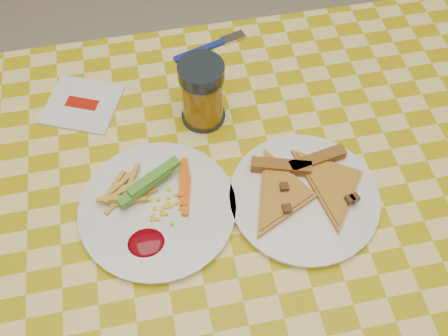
{
  "coord_description": "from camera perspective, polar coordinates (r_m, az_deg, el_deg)",
  "views": [
    {
      "loc": [
        -0.07,
        -0.36,
        1.46
      ],
      "look_at": [
        0.01,
        0.08,
        0.78
      ],
      "focal_mm": 40.0,
      "sensor_mm": 36.0,
      "label": 1
    }
  ],
  "objects": [
    {
      "name": "plate_right",
      "position": [
        0.81,
        9.1,
        -3.41
      ],
      "size": [
        0.28,
        0.28,
        0.01
      ],
      "primitive_type": "cylinder",
      "rotation": [
        0.0,
        0.0,
        0.24
      ],
      "color": "white",
      "rests_on": "table"
    },
    {
      "name": "fork",
      "position": [
        1.02,
        -1.52,
        13.77
      ],
      "size": [
        0.15,
        0.06,
        0.01
      ],
      "rotation": [
        0.0,
        0.0,
        0.3
      ],
      "color": "navy",
      "rests_on": "table"
    },
    {
      "name": "fries_veggies",
      "position": [
        0.79,
        -8.45,
        -3.32
      ],
      "size": [
        0.17,
        0.16,
        0.04
      ],
      "color": "#E5BA49",
      "rests_on": "plate_left"
    },
    {
      "name": "napkin",
      "position": [
        0.95,
        -15.89,
        7.01
      ],
      "size": [
        0.16,
        0.16,
        0.01
      ],
      "rotation": [
        0.0,
        0.0,
        -0.4
      ],
      "color": "white",
      "rests_on": "table"
    },
    {
      "name": "ground",
      "position": [
        1.51,
        0.03,
        -18.65
      ],
      "size": [
        8.0,
        8.0,
        0.0
      ],
      "primitive_type": "plane",
      "color": "beige",
      "rests_on": "ground"
    },
    {
      "name": "plate_left",
      "position": [
        0.8,
        -7.57,
        -4.72
      ],
      "size": [
        0.25,
        0.25,
        0.01
      ],
      "primitive_type": "cylinder",
      "rotation": [
        0.0,
        0.0,
        -0.0
      ],
      "color": "white",
      "rests_on": "table"
    },
    {
      "name": "table",
      "position": [
        0.86,
        0.05,
        -7.68
      ],
      "size": [
        1.28,
        0.88,
        0.76
      ],
      "color": "silver",
      "rests_on": "ground"
    },
    {
      "name": "drink_glass",
      "position": [
        0.86,
        -2.51,
        8.51
      ],
      "size": [
        0.08,
        0.08,
        0.13
      ],
      "color": "black",
      "rests_on": "table"
    },
    {
      "name": "pizza_slices",
      "position": [
        0.81,
        9.17,
        -2.0
      ],
      "size": [
        0.25,
        0.22,
        0.02
      ],
      "color": "gold",
      "rests_on": "plate_right"
    }
  ]
}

